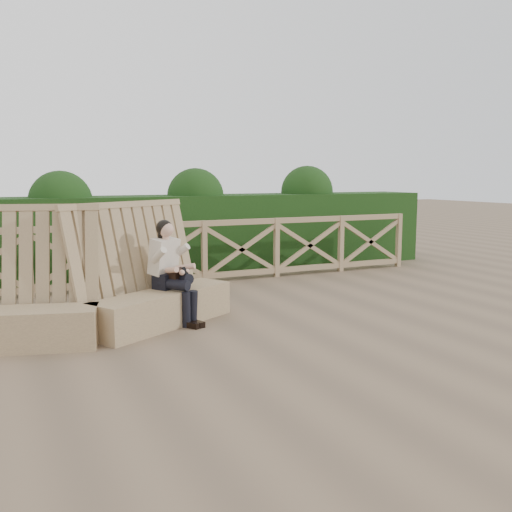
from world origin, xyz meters
name	(u,v)px	position (x,y,z in m)	size (l,w,h in m)	color
ground	(252,338)	(0.00, 0.00, 0.00)	(60.00, 60.00, 0.00)	brown
bench	(85,302)	(-1.71, 0.98, 0.39)	(3.93, 1.66, 1.57)	#806449
woman	(171,268)	(-0.62, 1.11, 0.71)	(0.59, 0.82, 1.32)	black
guardrail	(164,254)	(0.00, 3.50, 0.55)	(10.10, 0.09, 1.10)	#947F56
hedge	(146,236)	(0.00, 4.70, 0.75)	(12.00, 1.20, 1.50)	black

